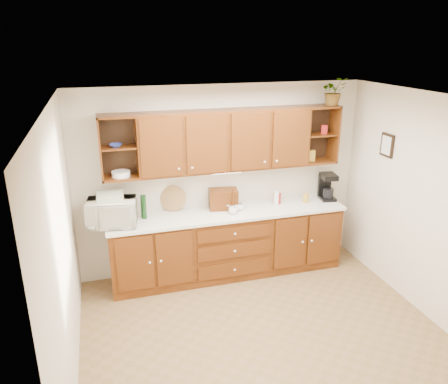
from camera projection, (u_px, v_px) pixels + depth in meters
floor at (265, 335)px, 4.91m from camera, size 4.00×4.00×0.00m
ceiling at (273, 102)px, 4.04m from camera, size 4.00×4.00×0.00m
back_wall at (222, 179)px, 6.06m from camera, size 4.00×0.00×4.00m
left_wall at (63, 255)px, 3.95m from camera, size 0.00×3.50×3.50m
right_wall at (431, 209)px, 5.00m from camera, size 0.00×3.50×3.50m
base_cabinets at (228, 244)px, 6.07m from camera, size 3.20×0.60×0.90m
countertop at (228, 213)px, 5.90m from camera, size 3.24×0.64×0.04m
upper_cabinets at (226, 140)px, 5.72m from camera, size 3.20×0.33×0.80m
undercabinet_light at (226, 172)px, 5.81m from camera, size 0.40×0.05×0.02m
framed_picture at (387, 145)px, 5.63m from camera, size 0.03×0.24×0.30m
wicker_basket at (114, 218)px, 5.50m from camera, size 0.27×0.27×0.14m
microwave at (112, 213)px, 5.42m from camera, size 0.65×0.49×0.33m
towel_stack at (110, 197)px, 5.35m from camera, size 0.33×0.25×0.10m
wine_bottle at (144, 207)px, 5.63m from camera, size 0.08×0.08×0.31m
woven_tray at (174, 210)px, 5.94m from camera, size 0.36×0.21×0.35m
bread_box at (223, 199)px, 5.97m from camera, size 0.42×0.29×0.27m
mug_tree at (233, 208)px, 5.89m from camera, size 0.29×0.29×0.33m
canister_red at (277, 198)px, 6.17m from camera, size 0.13×0.13×0.15m
canister_white at (276, 198)px, 6.14m from camera, size 0.10×0.10×0.19m
canister_yellow at (306, 198)px, 6.22m from camera, size 0.10×0.10×0.12m
coffee_maker at (327, 187)px, 6.31m from camera, size 0.25×0.30×0.38m
bowl_stack at (116, 145)px, 5.32m from camera, size 0.16×0.16×0.04m
plate_stack at (121, 174)px, 5.44m from camera, size 0.25×0.25×0.07m
pantry_box_yellow at (311, 155)px, 6.13m from camera, size 0.09×0.07×0.15m
pantry_box_red at (324, 129)px, 6.04m from camera, size 0.10×0.10×0.12m
potted_plant at (334, 91)px, 5.88m from camera, size 0.34×0.30×0.37m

